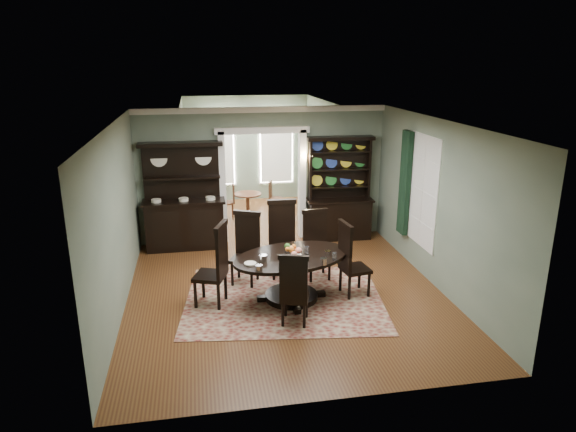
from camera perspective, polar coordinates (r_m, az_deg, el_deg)
name	(u,v)px	position (r m, az deg, el deg)	size (l,w,h in m)	color
room	(285,208)	(8.67, -0.30, 0.90)	(5.51, 6.01, 3.01)	brown
parlor	(250,154)	(13.98, -4.20, 6.88)	(3.51, 3.50, 3.01)	brown
doorway_trim	(263,170)	(11.49, -2.85, 5.17)	(2.08, 0.25, 2.57)	white
right_window	(414,187)	(10.26, 13.83, 3.11)	(0.15, 1.47, 2.12)	white
wall_sconce	(306,157)	(11.45, 1.98, 6.52)	(0.27, 0.21, 0.21)	#B17C2F
rug	(284,299)	(9.00, -0.45, -9.19)	(3.35, 2.68, 0.01)	maroon
dining_table	(291,269)	(8.78, 0.38, -5.91)	(2.36, 2.36, 0.81)	black
centerpiece	(292,253)	(8.58, 0.47, -4.17)	(1.56, 1.00, 0.26)	silver
chair_far_left	(246,245)	(9.48, -4.66, -3.27)	(0.64, 0.63, 1.34)	black
chair_far_mid	(282,236)	(9.77, -0.62, -2.21)	(0.56, 0.54, 1.45)	black
chair_far_right	(316,242)	(9.69, 3.12, -2.89)	(0.51, 0.49, 1.30)	black
chair_end_left	(217,263)	(8.60, -7.95, -5.16)	(0.66, 0.68, 1.45)	black
chair_end_right	(350,257)	(8.94, 6.85, -4.60)	(0.54, 0.56, 1.35)	black
chair_near	(294,288)	(7.91, 0.68, -8.04)	(0.55, 0.54, 1.21)	black
sideboard	(184,212)	(11.35, -11.44, 0.46)	(1.76, 0.62, 2.31)	black
welsh_dresser	(339,202)	(11.77, 5.70, 1.54)	(1.52, 0.60, 2.35)	black
parlor_table	(248,202)	(13.33, -4.49, 1.57)	(0.71, 0.71, 0.66)	#512817
parlor_chair_left	(230,200)	(13.28, -6.51, 1.73)	(0.39, 0.39, 0.92)	#512817
parlor_chair_right	(274,197)	(13.66, -1.54, 2.17)	(0.41, 0.40, 0.88)	#512817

